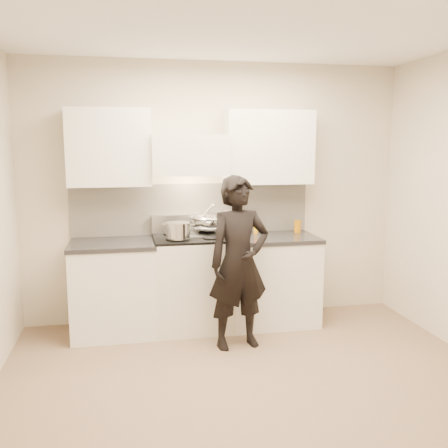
% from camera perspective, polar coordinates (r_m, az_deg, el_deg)
% --- Properties ---
extents(ground_plane, '(4.00, 4.00, 0.00)m').
position_cam_1_polar(ground_plane, '(4.02, 3.76, -18.41)').
color(ground_plane, '#7D6047').
extents(room_shell, '(4.04, 3.54, 2.70)m').
position_cam_1_polar(room_shell, '(3.92, 1.78, 5.32)').
color(room_shell, beige).
rests_on(room_shell, ground).
extents(stove, '(0.76, 0.65, 0.96)m').
position_cam_1_polar(stove, '(5.10, -3.64, -6.64)').
color(stove, silver).
rests_on(stove, ground).
extents(counter_right, '(0.92, 0.67, 0.92)m').
position_cam_1_polar(counter_right, '(5.27, 5.39, -6.29)').
color(counter_right, white).
rests_on(counter_right, ground).
extents(counter_left, '(0.82, 0.67, 0.92)m').
position_cam_1_polar(counter_left, '(5.06, -12.49, -7.11)').
color(counter_left, white).
rests_on(counter_left, ground).
extents(wok, '(0.40, 0.49, 0.33)m').
position_cam_1_polar(wok, '(5.14, -1.72, 0.27)').
color(wok, '#B5B5B7').
rests_on(wok, stove).
extents(stock_pot, '(0.32, 0.29, 0.16)m').
position_cam_1_polar(stock_pot, '(4.82, -5.28, -0.73)').
color(stock_pot, '#B5B5B7').
rests_on(stock_pot, stove).
extents(utensil_crock, '(0.13, 0.13, 0.35)m').
position_cam_1_polar(utensil_crock, '(5.28, 1.46, 0.07)').
color(utensil_crock, '#A9A9A9').
rests_on(utensil_crock, counter_right).
extents(spice_jar, '(0.05, 0.05, 0.11)m').
position_cam_1_polar(spice_jar, '(5.31, 3.64, -0.49)').
color(spice_jar, orange).
rests_on(spice_jar, counter_right).
extents(oil_glass, '(0.07, 0.07, 0.13)m').
position_cam_1_polar(oil_glass, '(5.41, 8.40, -0.27)').
color(oil_glass, '#B36B05').
rests_on(oil_glass, counter_right).
extents(person, '(0.63, 0.47, 1.58)m').
position_cam_1_polar(person, '(4.55, 1.71, -4.45)').
color(person, black).
rests_on(person, ground).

